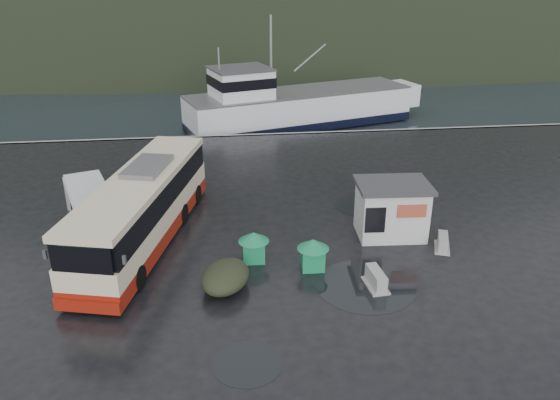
{
  "coord_description": "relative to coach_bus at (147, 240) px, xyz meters",
  "views": [
    {
      "loc": [
        -0.41,
        -22.9,
        13.02
      ],
      "look_at": [
        2.57,
        2.71,
        1.7
      ],
      "focal_mm": 35.0,
      "sensor_mm": 36.0,
      "label": 1
    }
  ],
  "objects": [
    {
      "name": "waste_bin_left",
      "position": [
        7.92,
        -3.69,
        0.0
      ],
      "size": [
        1.12,
        1.12,
        1.48
      ],
      "primitive_type": null,
      "rotation": [
        0.0,
        0.0,
        -0.06
      ],
      "color": "#16814D",
      "rests_on": "ground"
    },
    {
      "name": "jersey_barrier_a",
      "position": [
        10.38,
        -5.57,
        0.0
      ],
      "size": [
        0.93,
        1.64,
        0.79
      ],
      "primitive_type": null,
      "rotation": [
        0.0,
        0.0,
        0.09
      ],
      "color": "#999993",
      "rests_on": "ground"
    },
    {
      "name": "quay_edge",
      "position": [
        4.3,
        17.7,
        0.0
      ],
      "size": [
        160.0,
        0.6,
        1.5
      ],
      "primitive_type": "cube",
      "color": "#999993",
      "rests_on": "ground"
    },
    {
      "name": "coach_bus",
      "position": [
        0.0,
        0.0,
        0.0
      ],
      "size": [
        6.41,
        13.63,
        3.75
      ],
      "primitive_type": null,
      "rotation": [
        0.0,
        0.0,
        -0.25
      ],
      "color": "beige",
      "rests_on": "ground"
    },
    {
      "name": "ticket_kiosk",
      "position": [
        12.46,
        -0.79,
        0.0
      ],
      "size": [
        3.8,
        2.97,
        2.85
      ],
      "primitive_type": null,
      "rotation": [
        0.0,
        0.0,
        -0.06
      ],
      "color": "silver",
      "rests_on": "ground"
    },
    {
      "name": "harbor_water",
      "position": [
        4.3,
        107.7,
        0.0
      ],
      "size": [
        300.0,
        180.0,
        0.02
      ],
      "primitive_type": "cube",
      "color": "black",
      "rests_on": "ground"
    },
    {
      "name": "dome_tent",
      "position": [
        3.89,
        -4.88,
        0.0
      ],
      "size": [
        2.85,
        3.31,
        1.09
      ],
      "primitive_type": null,
      "rotation": [
        0.0,
        0.0,
        -0.37
      ],
      "color": "#252B1A",
      "rests_on": "ground"
    },
    {
      "name": "waste_bin_right",
      "position": [
        5.28,
        -2.64,
        0.0
      ],
      "size": [
        1.1,
        1.1,
        1.46
      ],
      "primitive_type": null,
      "rotation": [
        0.0,
        0.0,
        -0.04
      ],
      "color": "#16814D",
      "rests_on": "ground"
    },
    {
      "name": "fishing_trawler",
      "position": [
        11.62,
        24.97,
        0.0
      ],
      "size": [
        25.83,
        12.96,
        10.14
      ],
      "primitive_type": null,
      "rotation": [
        0.0,
        0.0,
        0.31
      ],
      "color": "silver",
      "rests_on": "ground"
    },
    {
      "name": "ground",
      "position": [
        4.3,
        -2.3,
        0.0
      ],
      "size": [
        160.0,
        160.0,
        0.0
      ],
      "primitive_type": "plane",
      "color": "black",
      "rests_on": "ground"
    },
    {
      "name": "puddles",
      "position": [
        8.3,
        -2.96,
        0.01
      ],
      "size": [
        16.51,
        15.66,
        0.01
      ],
      "color": "black",
      "rests_on": "ground"
    },
    {
      "name": "white_van",
      "position": [
        -2.76,
        1.12,
        0.0
      ],
      "size": [
        3.94,
        6.32,
        2.5
      ],
      "primitive_type": null,
      "rotation": [
        0.0,
        0.0,
        0.34
      ],
      "color": "silver",
      "rests_on": "ground"
    },
    {
      "name": "jersey_barrier_b",
      "position": [
        14.58,
        -2.61,
        0.0
      ],
      "size": [
        1.17,
        1.59,
        0.71
      ],
      "primitive_type": null,
      "rotation": [
        0.0,
        0.0,
        -0.35
      ],
      "color": "#999993",
      "rests_on": "ground"
    }
  ]
}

